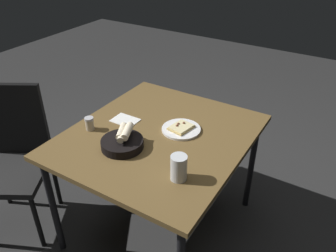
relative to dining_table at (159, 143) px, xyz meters
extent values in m
plane|color=#2A2A2A|center=(0.00, 0.00, -0.69)|extent=(8.00, 8.00, 0.00)
cube|color=brown|center=(0.00, 0.00, 0.05)|extent=(0.98, 1.10, 0.03)
cylinder|color=black|center=(-0.43, -0.49, -0.33)|extent=(0.04, 0.04, 0.72)
cylinder|color=black|center=(-0.43, 0.49, -0.33)|extent=(0.04, 0.04, 0.72)
cylinder|color=black|center=(0.43, 0.49, -0.33)|extent=(0.04, 0.04, 0.72)
cylinder|color=white|center=(0.09, 0.10, 0.07)|extent=(0.23, 0.23, 0.01)
cube|color=tan|center=(0.09, 0.10, 0.08)|extent=(0.13, 0.15, 0.01)
cube|color=beige|center=(0.09, 0.10, 0.09)|extent=(0.12, 0.14, 0.01)
sphere|color=brown|center=(0.09, 0.14, 0.09)|extent=(0.02, 0.02, 0.02)
sphere|color=brown|center=(0.07, 0.11, 0.09)|extent=(0.02, 0.02, 0.02)
sphere|color=brown|center=(0.07, 0.09, 0.09)|extent=(0.02, 0.02, 0.02)
cylinder|color=black|center=(-0.10, -0.21, 0.09)|extent=(0.23, 0.23, 0.05)
cylinder|color=beige|center=(-0.08, -0.18, 0.15)|extent=(0.09, 0.14, 0.04)
cylinder|color=beige|center=(-0.11, -0.19, 0.15)|extent=(0.09, 0.13, 0.04)
cylinder|color=beige|center=(-0.10, -0.21, 0.14)|extent=(0.09, 0.13, 0.04)
cylinder|color=#B41714|center=(-0.04, -0.23, 0.08)|extent=(0.06, 0.06, 0.03)
cylinder|color=silver|center=(0.29, -0.28, 0.13)|extent=(0.08, 0.08, 0.13)
cylinder|color=orange|center=(0.29, -0.28, 0.10)|extent=(0.07, 0.07, 0.07)
cylinder|color=#BFB299|center=(-0.37, -0.17, 0.09)|extent=(0.05, 0.05, 0.06)
cylinder|color=maroon|center=(-0.37, -0.17, 0.08)|extent=(0.04, 0.04, 0.03)
cylinder|color=#B7B7BC|center=(-0.37, -0.17, 0.13)|extent=(0.05, 0.05, 0.01)
cube|color=white|center=(-0.26, 0.02, 0.06)|extent=(0.16, 0.12, 0.00)
cube|color=black|center=(-0.81, -0.48, -0.24)|extent=(0.60, 0.60, 0.04)
cube|color=black|center=(-0.91, -0.30, 0.03)|extent=(0.38, 0.24, 0.50)
cylinder|color=black|center=(-0.55, -0.54, -0.47)|extent=(0.03, 0.03, 0.43)
cylinder|color=black|center=(-1.07, -0.41, -0.47)|extent=(0.03, 0.03, 0.43)
cylinder|color=black|center=(-0.74, -0.22, -0.47)|extent=(0.03, 0.03, 0.43)
camera|label=1|loc=(0.91, -1.37, 1.14)|focal=36.37mm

